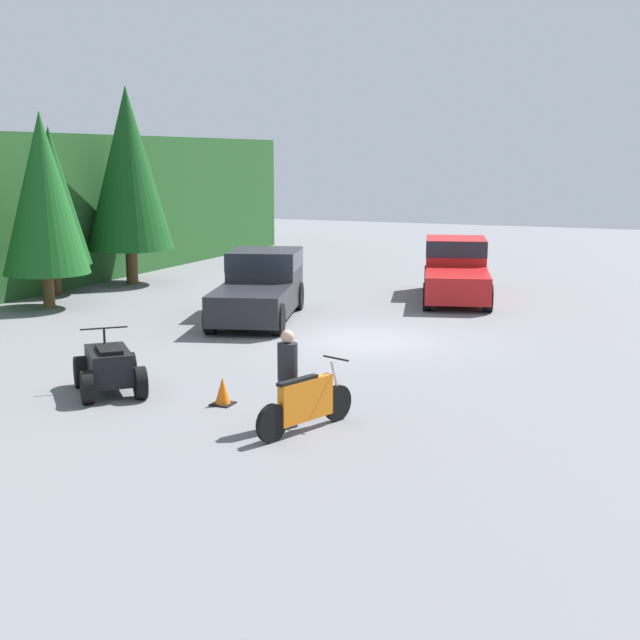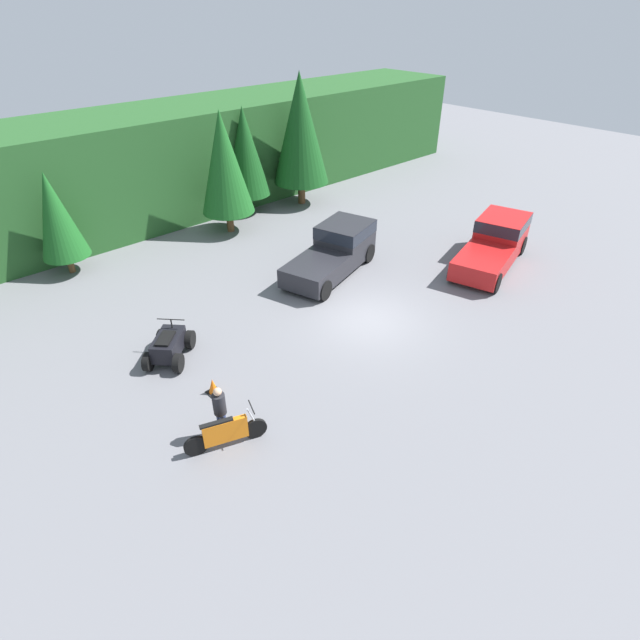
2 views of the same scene
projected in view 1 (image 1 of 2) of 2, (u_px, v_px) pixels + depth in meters
ground_plane at (362, 340)px, 23.60m from camera, size 80.00×80.00×0.00m
tree_mid_left at (43, 194)px, 27.94m from camera, size 2.73×2.73×6.20m
tree_mid_right at (51, 196)px, 30.86m from camera, size 2.56×2.56×5.82m
tree_right at (128, 169)px, 33.18m from camera, size 3.24×3.24×7.36m
pickup_truck_red at (456, 267)px, 30.62m from camera, size 5.96×3.49×1.96m
pickup_truck_second at (261, 284)px, 26.79m from camera, size 5.64×3.49×1.96m
dirt_bike at (306, 404)px, 15.80m from camera, size 2.28×1.01×1.21m
quad_atv at (109, 369)px, 18.34m from camera, size 2.36×2.32×1.28m
rider_person at (288, 374)px, 16.01m from camera, size 0.38×0.39×1.78m
traffic_cone at (223, 392)px, 17.52m from camera, size 0.42×0.42×0.55m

